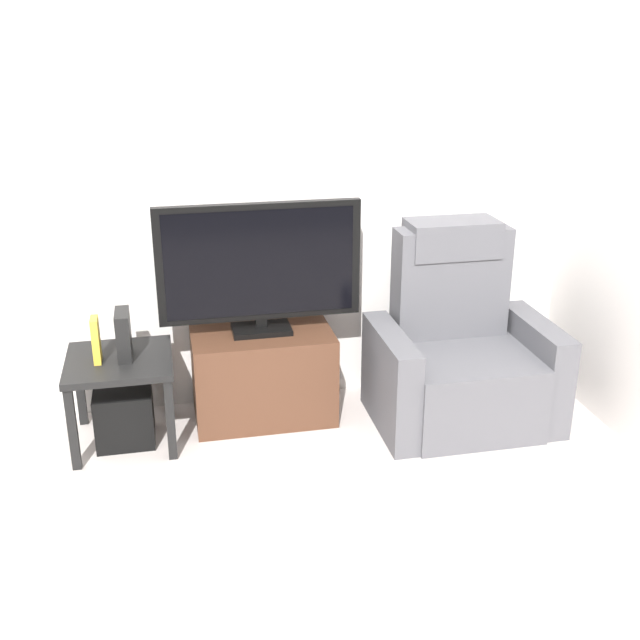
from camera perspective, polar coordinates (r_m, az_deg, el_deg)
name	(u,v)px	position (r m, az deg, el deg)	size (l,w,h in m)	color
ground_plane	(289,501)	(3.71, -2.32, -13.21)	(6.40, 6.40, 0.00)	#BCB2AD
wall_back	(250,179)	(4.26, -5.21, 10.33)	(6.40, 0.06, 2.60)	silver
tv_stand	(263,375)	(4.32, -4.22, -4.10)	(0.77, 0.44, 0.51)	#4C2D1E
television	(260,266)	(4.10, -4.49, 4.02)	(1.09, 0.20, 0.72)	black
recliner_armchair	(460,354)	(4.35, 10.28, -2.50)	(0.98, 0.78, 1.08)	#515156
side_table	(120,372)	(4.14, -14.56, -3.72)	(0.54, 0.54, 0.48)	black
subwoofer_box	(125,415)	(4.25, -14.25, -6.81)	(0.30, 0.30, 0.30)	black
book_upright	(96,340)	(4.05, -16.23, -1.43)	(0.04, 0.11, 0.24)	gold
game_console	(123,335)	(4.07, -14.33, -1.05)	(0.07, 0.20, 0.25)	black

